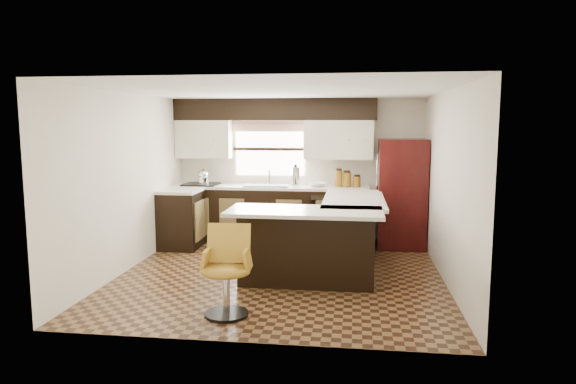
# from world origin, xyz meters

# --- Properties ---
(floor) EXTENTS (4.40, 4.40, 0.00)m
(floor) POSITION_xyz_m (0.00, 0.00, 0.00)
(floor) COLOR #49301A
(floor) RESTS_ON ground
(ceiling) EXTENTS (4.40, 4.40, 0.00)m
(ceiling) POSITION_xyz_m (0.00, 0.00, 2.40)
(ceiling) COLOR silver
(ceiling) RESTS_ON wall_back
(wall_back) EXTENTS (4.40, 0.00, 4.40)m
(wall_back) POSITION_xyz_m (0.00, 2.20, 1.20)
(wall_back) COLOR beige
(wall_back) RESTS_ON floor
(wall_front) EXTENTS (4.40, 0.00, 4.40)m
(wall_front) POSITION_xyz_m (0.00, -2.20, 1.20)
(wall_front) COLOR beige
(wall_front) RESTS_ON floor
(wall_left) EXTENTS (0.00, 4.40, 4.40)m
(wall_left) POSITION_xyz_m (-2.10, 0.00, 1.20)
(wall_left) COLOR beige
(wall_left) RESTS_ON floor
(wall_right) EXTENTS (0.00, 4.40, 4.40)m
(wall_right) POSITION_xyz_m (2.10, 0.00, 1.20)
(wall_right) COLOR beige
(wall_right) RESTS_ON floor
(base_cab_back) EXTENTS (3.30, 0.60, 0.90)m
(base_cab_back) POSITION_xyz_m (-0.45, 1.90, 0.45)
(base_cab_back) COLOR black
(base_cab_back) RESTS_ON floor
(base_cab_left) EXTENTS (0.60, 0.70, 0.90)m
(base_cab_left) POSITION_xyz_m (-1.80, 1.25, 0.45)
(base_cab_left) COLOR black
(base_cab_left) RESTS_ON floor
(counter_back) EXTENTS (3.30, 0.60, 0.04)m
(counter_back) POSITION_xyz_m (-0.45, 1.90, 0.92)
(counter_back) COLOR silver
(counter_back) RESTS_ON base_cab_back
(counter_left) EXTENTS (0.60, 0.70, 0.04)m
(counter_left) POSITION_xyz_m (-1.80, 1.25, 0.92)
(counter_left) COLOR silver
(counter_left) RESTS_ON base_cab_left
(soffit) EXTENTS (3.40, 0.35, 0.36)m
(soffit) POSITION_xyz_m (-0.40, 2.03, 2.22)
(soffit) COLOR black
(soffit) RESTS_ON wall_back
(upper_cab_left) EXTENTS (0.94, 0.35, 0.64)m
(upper_cab_left) POSITION_xyz_m (-1.62, 2.03, 1.72)
(upper_cab_left) COLOR beige
(upper_cab_left) RESTS_ON wall_back
(upper_cab_right) EXTENTS (1.14, 0.35, 0.64)m
(upper_cab_right) POSITION_xyz_m (0.68, 2.03, 1.72)
(upper_cab_right) COLOR beige
(upper_cab_right) RESTS_ON wall_back
(window_pane) EXTENTS (1.20, 0.02, 0.90)m
(window_pane) POSITION_xyz_m (-0.50, 2.18, 1.55)
(window_pane) COLOR white
(window_pane) RESTS_ON wall_back
(valance) EXTENTS (1.30, 0.06, 0.18)m
(valance) POSITION_xyz_m (-0.50, 2.14, 1.94)
(valance) COLOR #D19B93
(valance) RESTS_ON wall_back
(sink) EXTENTS (0.75, 0.45, 0.03)m
(sink) POSITION_xyz_m (-0.50, 1.88, 0.96)
(sink) COLOR #B2B2B7
(sink) RESTS_ON counter_back
(dishwasher) EXTENTS (0.58, 0.03, 0.78)m
(dishwasher) POSITION_xyz_m (0.55, 1.61, 0.43)
(dishwasher) COLOR black
(dishwasher) RESTS_ON floor
(cooktop) EXTENTS (0.58, 0.50, 0.02)m
(cooktop) POSITION_xyz_m (-1.65, 1.88, 0.96)
(cooktop) COLOR black
(cooktop) RESTS_ON counter_back
(peninsula_long) EXTENTS (0.60, 1.95, 0.90)m
(peninsula_long) POSITION_xyz_m (0.90, 0.62, 0.45)
(peninsula_long) COLOR black
(peninsula_long) RESTS_ON floor
(peninsula_return) EXTENTS (1.65, 0.60, 0.90)m
(peninsula_return) POSITION_xyz_m (0.38, -0.35, 0.45)
(peninsula_return) COLOR black
(peninsula_return) RESTS_ON floor
(counter_pen_long) EXTENTS (0.84, 1.95, 0.04)m
(counter_pen_long) POSITION_xyz_m (0.95, 0.62, 0.92)
(counter_pen_long) COLOR silver
(counter_pen_long) RESTS_ON peninsula_long
(counter_pen_return) EXTENTS (1.89, 0.84, 0.04)m
(counter_pen_return) POSITION_xyz_m (0.35, -0.44, 0.92)
(counter_pen_return) COLOR silver
(counter_pen_return) RESTS_ON peninsula_return
(refrigerator) EXTENTS (0.75, 0.72, 1.75)m
(refrigerator) POSITION_xyz_m (1.71, 1.75, 0.87)
(refrigerator) COLOR black
(refrigerator) RESTS_ON floor
(bar_chair) EXTENTS (0.53, 0.53, 0.94)m
(bar_chair) POSITION_xyz_m (-0.35, -1.57, 0.47)
(bar_chair) COLOR #B58726
(bar_chair) RESTS_ON floor
(kettle) EXTENTS (0.19, 0.19, 0.25)m
(kettle) POSITION_xyz_m (-1.60, 1.88, 1.10)
(kettle) COLOR silver
(kettle) RESTS_ON cooktop
(percolator) EXTENTS (0.13, 0.13, 0.33)m
(percolator) POSITION_xyz_m (-0.02, 1.90, 1.11)
(percolator) COLOR silver
(percolator) RESTS_ON counter_back
(mixing_bowl) EXTENTS (0.35, 0.35, 0.07)m
(mixing_bowl) POSITION_xyz_m (0.33, 1.90, 0.98)
(mixing_bowl) COLOR white
(mixing_bowl) RESTS_ON counter_back
(canister_large) EXTENTS (0.12, 0.12, 0.27)m
(canister_large) POSITION_xyz_m (0.69, 1.92, 1.08)
(canister_large) COLOR brown
(canister_large) RESTS_ON counter_back
(canister_med) EXTENTS (0.14, 0.14, 0.24)m
(canister_med) POSITION_xyz_m (0.83, 1.92, 1.06)
(canister_med) COLOR brown
(canister_med) RESTS_ON counter_back
(canister_small) EXTENTS (0.12, 0.12, 0.17)m
(canister_small) POSITION_xyz_m (0.99, 1.92, 1.03)
(canister_small) COLOR brown
(canister_small) RESTS_ON counter_back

